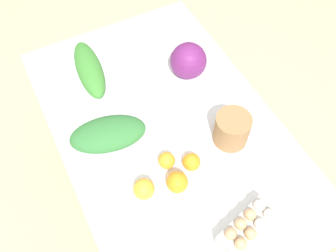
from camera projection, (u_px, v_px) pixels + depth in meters
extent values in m
plane|color=#C6B289|center=(168.00, 199.00, 2.19)|extent=(8.00, 8.00, 0.00)
cube|color=silver|center=(168.00, 131.00, 1.57)|extent=(1.39, 0.88, 0.03)
cylinder|color=brown|center=(308.00, 250.00, 1.67)|extent=(0.06, 0.06, 0.72)
cylinder|color=brown|center=(175.00, 63.00, 2.29)|extent=(0.06, 0.06, 0.72)
cylinder|color=brown|center=(57.00, 108.00, 2.10)|extent=(0.06, 0.06, 0.72)
sphere|color=#6B2366|center=(188.00, 61.00, 1.66)|extent=(0.16, 0.16, 0.16)
cube|color=#B7B7B2|center=(248.00, 228.00, 1.30)|extent=(0.16, 0.25, 0.06)
sphere|color=white|center=(259.00, 205.00, 1.30)|extent=(0.04, 0.04, 0.04)
sphere|color=tan|center=(250.00, 215.00, 1.28)|extent=(0.04, 0.04, 0.04)
sphere|color=tan|center=(241.00, 224.00, 1.26)|extent=(0.04, 0.04, 0.04)
sphere|color=tan|center=(231.00, 234.00, 1.24)|extent=(0.04, 0.04, 0.04)
sphere|color=white|center=(269.00, 215.00, 1.28)|extent=(0.04, 0.04, 0.04)
sphere|color=white|center=(260.00, 224.00, 1.26)|extent=(0.04, 0.04, 0.04)
sphere|color=tan|center=(251.00, 234.00, 1.24)|extent=(0.04, 0.04, 0.04)
sphere|color=tan|center=(241.00, 244.00, 1.22)|extent=(0.04, 0.04, 0.04)
cylinder|color=#997047|center=(232.00, 129.00, 1.48)|extent=(0.14, 0.14, 0.14)
ellipsoid|color=#337538|center=(108.00, 134.00, 1.49)|extent=(0.23, 0.34, 0.09)
ellipsoid|color=#3D8433|center=(89.00, 69.00, 1.68)|extent=(0.36, 0.15, 0.08)
sphere|color=#F9A833|center=(144.00, 189.00, 1.37)|extent=(0.08, 0.08, 0.08)
sphere|color=orange|center=(167.00, 160.00, 1.44)|extent=(0.07, 0.07, 0.07)
sphere|color=orange|center=(191.00, 162.00, 1.43)|extent=(0.07, 0.07, 0.07)
sphere|color=orange|center=(177.00, 182.00, 1.38)|extent=(0.08, 0.08, 0.08)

